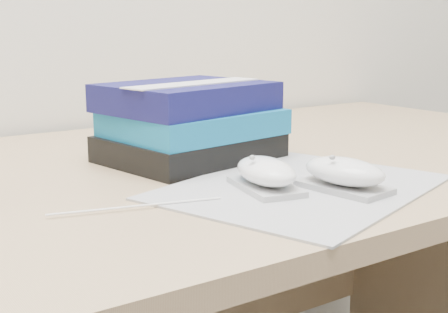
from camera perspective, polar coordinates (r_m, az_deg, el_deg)
desk at (r=1.10m, az=-4.38°, el=-11.94°), size 1.60×0.80×0.73m
mousepad at (r=0.83m, az=7.08°, el=-2.79°), size 0.43×0.38×0.00m
mouse_rear at (r=0.80m, az=3.85°, el=-1.59°), size 0.09×0.12×0.05m
mouse_front at (r=0.81m, az=10.93°, el=-1.59°), size 0.08×0.12×0.05m
usb_cable at (r=0.73m, az=-7.96°, el=-4.52°), size 0.20×0.05×0.00m
book_stack at (r=0.98m, az=-3.13°, el=3.14°), size 0.28×0.24×0.12m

